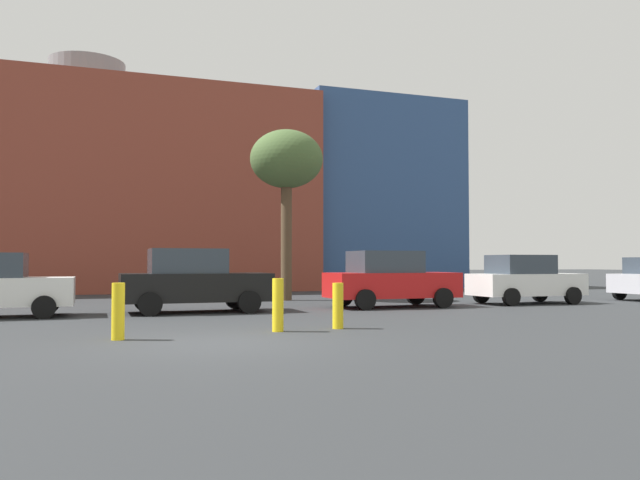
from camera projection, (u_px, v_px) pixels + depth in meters
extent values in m
plane|color=#2D3033|center=(215.00, 343.00, 11.48)|extent=(200.00, 200.00, 0.00)
cube|color=brown|center=(86.00, 194.00, 34.36)|extent=(23.11, 11.93, 10.37)
cube|color=#2D4C7F|center=(359.00, 200.00, 39.78)|extent=(9.08, 10.73, 10.81)
cylinder|color=slate|center=(87.00, 81.00, 34.59)|extent=(4.00, 4.00, 2.00)
cylinder|color=black|center=(49.00, 303.00, 17.98)|extent=(0.60, 0.21, 0.60)
cylinder|color=black|center=(44.00, 307.00, 16.35)|extent=(0.60, 0.21, 0.60)
cube|color=black|center=(196.00, 287.00, 18.53)|extent=(4.28, 1.83, 0.81)
cube|color=#333D47|center=(187.00, 261.00, 18.47)|extent=(2.14, 1.63, 0.71)
cylinder|color=black|center=(236.00, 299.00, 19.86)|extent=(0.65, 0.22, 0.65)
cylinder|color=black|center=(249.00, 302.00, 18.10)|extent=(0.65, 0.22, 0.65)
cylinder|color=black|center=(145.00, 300.00, 18.94)|extent=(0.65, 0.22, 0.65)
cylinder|color=black|center=(150.00, 304.00, 17.17)|extent=(0.65, 0.22, 0.65)
cube|color=red|center=(392.00, 285.00, 20.66)|extent=(4.22, 1.81, 0.80)
cube|color=#333D47|center=(385.00, 262.00, 20.60)|extent=(2.11, 1.61, 0.70)
cylinder|color=black|center=(415.00, 295.00, 21.97)|extent=(0.64, 0.22, 0.64)
cylinder|color=black|center=(443.00, 298.00, 20.23)|extent=(0.64, 0.22, 0.64)
cylinder|color=black|center=(343.00, 297.00, 21.06)|extent=(0.64, 0.22, 0.64)
cylinder|color=black|center=(365.00, 300.00, 19.32)|extent=(0.64, 0.22, 0.64)
cube|color=white|center=(526.00, 284.00, 22.42)|extent=(3.97, 1.70, 0.76)
cube|color=#333D47|center=(520.00, 264.00, 22.37)|extent=(1.98, 1.51, 0.66)
cylinder|color=black|center=(540.00, 293.00, 23.66)|extent=(0.60, 0.21, 0.60)
cylinder|color=black|center=(573.00, 296.00, 22.02)|extent=(0.60, 0.21, 0.60)
cylinder|color=black|center=(481.00, 295.00, 22.80)|extent=(0.60, 0.21, 0.60)
cylinder|color=black|center=(511.00, 297.00, 21.16)|extent=(0.60, 0.21, 0.60)
cylinder|color=black|center=(620.00, 292.00, 24.89)|extent=(0.58, 0.20, 0.58)
cylinder|color=brown|center=(286.00, 239.00, 24.45)|extent=(0.42, 0.42, 4.69)
ellipsoid|color=#476033|center=(287.00, 159.00, 24.57)|extent=(2.82, 2.82, 2.26)
cylinder|color=yellow|center=(278.00, 305.00, 13.34)|extent=(0.24, 0.24, 1.12)
cylinder|color=yellow|center=(118.00, 311.00, 11.90)|extent=(0.24, 0.24, 1.07)
cylinder|color=yellow|center=(338.00, 306.00, 13.93)|extent=(0.24, 0.24, 1.00)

